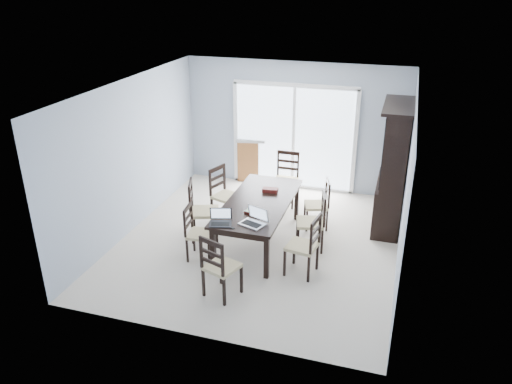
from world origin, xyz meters
TOP-DOWN VIEW (x-y plane):
  - floor at (0.00, 0.00)m, footprint 5.00×5.00m
  - ceiling at (0.00, 0.00)m, footprint 5.00×5.00m
  - back_wall at (0.00, 2.50)m, footprint 4.50×0.02m
  - wall_left at (-2.25, 0.00)m, footprint 0.02×5.00m
  - wall_right at (2.25, 0.00)m, footprint 0.02×5.00m
  - balcony at (0.00, 3.50)m, footprint 4.50×2.00m
  - railing at (0.00, 4.50)m, footprint 4.50×0.06m
  - dining_table at (0.00, 0.00)m, footprint 1.00×2.20m
  - china_hutch at (2.02, 1.25)m, footprint 0.50×1.38m
  - sliding_door at (0.00, 2.48)m, footprint 2.52×0.05m
  - chair_left_near at (-0.81, -0.76)m, footprint 0.44×0.43m
  - chair_left_mid at (-1.01, -0.15)m, footprint 0.58×0.57m
  - chair_left_far at (-0.88, 0.65)m, footprint 0.56×0.55m
  - chair_right_near at (0.97, -0.73)m, footprint 0.49×0.48m
  - chair_right_mid at (0.94, 0.08)m, footprint 0.53×0.52m
  - chair_right_far at (0.89, 0.84)m, footprint 0.49×0.49m
  - chair_end_near at (-0.09, -1.66)m, footprint 0.53×0.54m
  - chair_end_far at (0.06, 1.69)m, footprint 0.44×0.46m
  - laptop_dark at (-0.30, -0.95)m, footprint 0.38×0.31m
  - laptop_silver at (0.14, -0.81)m, footprint 0.42×0.36m
  - book_stack at (0.04, -0.43)m, footprint 0.28×0.23m
  - cell_phone at (-0.11, -1.00)m, footprint 0.11×0.08m
  - game_box at (0.08, 0.42)m, footprint 0.27×0.15m
  - hot_tub at (-0.46, 3.32)m, footprint 2.08×1.93m

SIDE VIEW (x-z plane):
  - balcony at x=0.00m, z-range -0.10..0.00m
  - floor at x=0.00m, z-range 0.00..0.00m
  - hot_tub at x=-0.46m, z-range 0.00..0.95m
  - chair_right_far at x=0.89m, z-range 0.03..1.06m
  - chair_left_near at x=-0.81m, z-range 0.03..1.06m
  - railing at x=0.00m, z-range 0.00..1.10m
  - chair_end_near at x=-0.09m, z-range 0.03..1.14m
  - chair_right_near at x=0.97m, z-range 0.03..1.14m
  - chair_right_mid at x=0.94m, z-range 0.03..1.16m
  - chair_left_far at x=-0.88m, z-range 0.03..1.18m
  - chair_end_far at x=0.06m, z-range 0.03..1.21m
  - chair_left_mid at x=-1.01m, z-range 0.03..1.22m
  - dining_table at x=0.00m, z-range 0.30..1.05m
  - cell_phone at x=-0.11m, z-range 0.75..0.76m
  - book_stack at x=0.04m, z-range 0.75..0.79m
  - game_box at x=0.08m, z-range 0.75..0.81m
  - laptop_dark at x=-0.30m, z-range 0.69..0.92m
  - laptop_silver at x=0.14m, z-range 0.69..0.93m
  - china_hutch at x=2.02m, z-range -0.03..2.17m
  - sliding_door at x=0.00m, z-range 0.00..2.18m
  - back_wall at x=0.00m, z-range 0.00..2.60m
  - wall_left at x=-2.25m, z-range 0.00..2.60m
  - wall_right at x=2.25m, z-range 0.00..2.60m
  - ceiling at x=0.00m, z-range 2.60..2.60m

